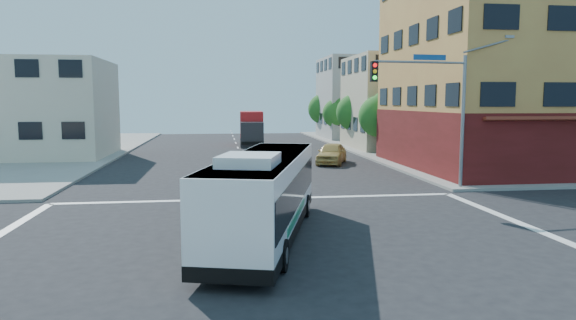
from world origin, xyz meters
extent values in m
plane|color=black|center=(0.00, 0.00, 0.00)|extent=(120.00, 120.00, 0.00)
cube|color=gray|center=(35.00, 35.00, 0.07)|extent=(50.00, 50.00, 0.15)
cube|color=#C59446|center=(20.00, 18.50, 7.00)|extent=(18.00, 15.00, 14.00)
cube|color=maroon|center=(20.00, 18.50, 2.00)|extent=(18.09, 15.08, 4.00)
cube|color=#B6AB8B|center=(17.00, 34.00, 4.50)|extent=(12.00, 10.00, 9.00)
cube|color=#9C9C97|center=(17.00, 48.00, 5.00)|extent=(12.00, 10.00, 10.00)
cube|color=beige|center=(-17.00, 30.00, 4.00)|extent=(12.00, 10.00, 8.00)
cylinder|color=gray|center=(10.80, 10.80, 3.50)|extent=(0.18, 0.18, 7.00)
cylinder|color=gray|center=(8.30, 10.55, 6.60)|extent=(5.01, 0.62, 0.12)
cube|color=black|center=(5.80, 10.30, 6.10)|extent=(0.32, 0.30, 1.00)
sphere|color=#FF0C0C|center=(5.80, 10.13, 6.40)|extent=(0.20, 0.20, 0.20)
sphere|color=yellow|center=(5.80, 10.13, 6.10)|extent=(0.20, 0.20, 0.20)
sphere|color=#19FF33|center=(5.80, 10.13, 5.80)|extent=(0.20, 0.20, 0.20)
cube|color=navy|center=(8.80, 10.60, 6.85)|extent=(1.80, 0.22, 0.28)
cube|color=gray|center=(13.30, 11.05, 8.00)|extent=(0.50, 0.22, 0.14)
cylinder|color=#392814|center=(11.80, 28.00, 0.96)|extent=(0.28, 0.28, 1.92)
sphere|color=#1B5F1F|center=(11.80, 28.00, 3.37)|extent=(3.60, 3.60, 3.60)
sphere|color=#1B5F1F|center=(12.20, 27.70, 4.27)|extent=(2.52, 2.52, 2.52)
cylinder|color=#392814|center=(11.80, 36.00, 1.00)|extent=(0.28, 0.28, 1.99)
sphere|color=#1B5F1F|center=(11.80, 36.00, 3.51)|extent=(3.80, 3.80, 3.80)
sphere|color=#1B5F1F|center=(12.20, 35.70, 4.46)|extent=(2.66, 2.66, 2.66)
cylinder|color=#392814|center=(11.80, 44.00, 0.94)|extent=(0.28, 0.28, 1.89)
sphere|color=#1B5F1F|center=(11.80, 44.00, 3.25)|extent=(3.40, 3.40, 3.40)
sphere|color=#1B5F1F|center=(12.20, 43.70, 4.10)|extent=(2.38, 2.38, 2.38)
cylinder|color=#392814|center=(11.80, 52.00, 1.01)|extent=(0.28, 0.28, 2.03)
sphere|color=#1B5F1F|center=(11.80, 52.00, 3.63)|extent=(4.00, 4.00, 4.00)
sphere|color=#1B5F1F|center=(12.20, 51.70, 4.63)|extent=(2.80, 2.80, 2.80)
cube|color=black|center=(-0.33, 2.41, 0.48)|extent=(4.93, 10.81, 0.40)
cube|color=white|center=(-0.33, 2.41, 1.56)|extent=(4.91, 10.79, 2.51)
cube|color=black|center=(-0.33, 2.41, 1.72)|extent=(4.87, 10.49, 1.10)
cube|color=black|center=(1.03, 7.46, 1.63)|extent=(2.01, 0.59, 1.19)
cube|color=#E5590C|center=(1.03, 7.49, 2.51)|extent=(1.64, 0.48, 0.25)
cube|color=white|center=(-0.33, 2.41, 2.77)|extent=(4.81, 10.57, 0.11)
cube|color=white|center=(-1.02, -0.14, 2.98)|extent=(2.02, 2.28, 0.32)
cube|color=#167B52|center=(-1.54, 2.28, 0.92)|extent=(1.27, 4.68, 0.25)
cube|color=#167B52|center=(0.65, 1.69, 0.92)|extent=(1.27, 4.68, 0.25)
cylinder|color=black|center=(-0.47, 5.95, 0.46)|extent=(0.49, 0.95, 0.92)
cylinder|color=#99999E|center=(-0.59, 5.98, 0.46)|extent=(0.15, 0.45, 0.46)
cylinder|color=black|center=(1.56, 5.40, 0.46)|extent=(0.49, 0.95, 0.92)
cylinder|color=#99999E|center=(1.68, 5.37, 0.46)|extent=(0.15, 0.45, 0.46)
cylinder|color=black|center=(-2.22, -0.58, 0.46)|extent=(0.49, 0.95, 0.92)
cylinder|color=#99999E|center=(-2.34, -0.55, 0.46)|extent=(0.15, 0.45, 0.46)
cylinder|color=black|center=(-0.19, -1.13, 0.46)|extent=(0.49, 0.95, 0.92)
cylinder|color=#99999E|center=(-0.07, -1.16, 0.46)|extent=(0.15, 0.45, 0.46)
cube|color=#26252A|center=(1.45, 36.98, 1.28)|extent=(2.37, 2.27, 2.57)
cube|color=black|center=(1.40, 36.04, 1.68)|extent=(2.08, 0.17, 0.99)
cube|color=red|center=(1.62, 40.73, 2.07)|extent=(2.62, 5.63, 2.96)
cube|color=black|center=(1.56, 39.54, 0.54)|extent=(2.53, 7.99, 0.30)
cylinder|color=black|center=(0.42, 37.22, 0.49)|extent=(0.32, 1.00, 0.99)
cylinder|color=black|center=(2.49, 37.13, 0.49)|extent=(0.32, 1.00, 0.99)
cylinder|color=black|center=(0.55, 40.08, 0.49)|extent=(0.32, 1.00, 0.99)
cylinder|color=black|center=(2.62, 39.99, 0.49)|extent=(0.32, 1.00, 0.99)
cylinder|color=black|center=(0.66, 42.55, 0.49)|extent=(0.32, 1.00, 0.99)
cylinder|color=black|center=(2.73, 42.46, 0.49)|extent=(0.32, 1.00, 0.99)
imported|color=tan|center=(6.46, 22.67, 0.79)|extent=(3.40, 4.98, 1.58)
camera|label=1|loc=(-1.85, -14.59, 4.63)|focal=32.00mm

